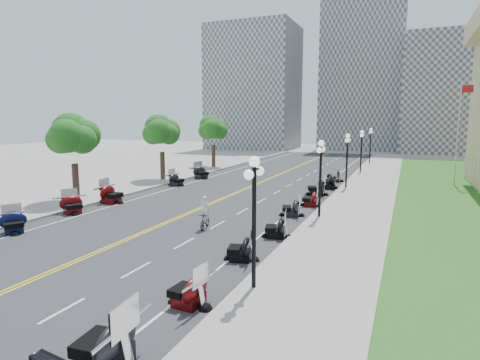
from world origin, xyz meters
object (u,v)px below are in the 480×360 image
at_px(flagpole, 458,134).
at_px(motorcycle_n_3, 188,288).
at_px(bicycle, 205,221).
at_px(cyclist_rider, 205,199).

bearing_deg(flagpole, motorcycle_n_3, -109.04).
distance_m(flagpole, bicycle, 27.96).
bearing_deg(flagpole, bicycle, -123.15).
relative_size(bicycle, cyclist_rider, 0.97).
xyz_separation_m(bicycle, cyclist_rider, (0.00, 0.00, 1.30)).
xyz_separation_m(motorcycle_n_3, cyclist_rider, (-4.04, 8.92, 1.15)).
xyz_separation_m(flagpole, motorcycle_n_3, (-11.05, -32.02, -4.37)).
relative_size(flagpole, cyclist_rider, 6.08).
relative_size(motorcycle_n_3, cyclist_rider, 1.10).
height_order(bicycle, cyclist_rider, cyclist_rider).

